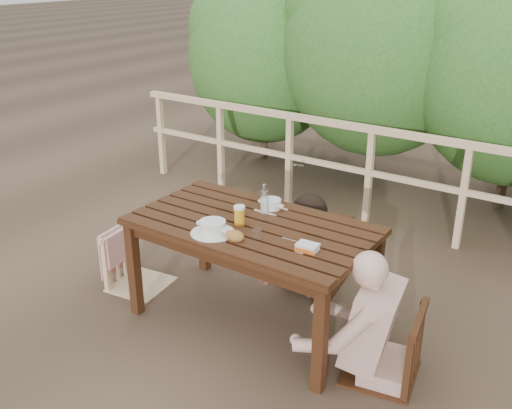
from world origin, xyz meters
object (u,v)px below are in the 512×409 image
Objects in this scene: bread_roll at (235,236)px; tumbler at (257,234)px; chair_far at (315,225)px; chair_right at (386,311)px; beer_glass at (239,216)px; woman at (317,211)px; soup_near at (213,228)px; soup_far at (271,205)px; bottle at (264,201)px; table at (252,274)px; diner_right at (394,280)px; butter_tub at (307,248)px; chair_left at (137,236)px.

bread_roll and tumbler have the same top height.
chair_right is at bearing -48.22° from chair_far.
tumbler is (0.07, -0.93, 0.31)m from chair_far.
chair_right reaches higher than beer_glass.
woman is 1.09m from soup_near.
soup_far is 1.02× the size of bottle.
bottle is at bearing 92.26° from table.
bottle is (0.02, -0.13, 0.08)m from soup_far.
diner_right is at bearing -10.86° from bottle.
butter_tub is (0.52, -0.30, -0.09)m from bottle.
chair_far reaches higher than butter_tub.
bottle is at bearing 69.51° from diner_right.
butter_tub is at bearing 90.89° from diner_right.
bread_roll reaches higher than butter_tub.
bread_roll is (-0.04, -1.03, 0.31)m from chair_far.
chair_far is 1.27m from diner_right.
butter_tub is at bearing -72.36° from chair_far.
diner_right is 0.56m from butter_tub.
diner_right is (1.05, -0.04, 0.31)m from table.
bottle is (-1.03, 0.20, 0.42)m from chair_right.
bottle is at bearing -106.97° from chair_far.
chair_far is at bearing 82.26° from woman.
beer_glass is 1.95× the size of tumbler.
butter_tub is (0.57, -0.08, -0.05)m from beer_glass.
chair_left is at bearing 174.94° from butter_tub.
soup_far is 3.26× the size of tumbler.
soup_near is (0.89, -0.17, 0.37)m from chair_left.
chair_right is 3.13× the size of soup_near.
woman is at bearing 76.02° from soup_far.
chair_left is 6.85× the size of bread_roll.
bread_roll is at bearing -78.67° from table.
soup_far is (-1.05, 0.33, 0.34)m from chair_right.
soup_near is at bearing -179.21° from bread_roll.
soup_near reaches higher than soup_far.
chair_far is at bearing 40.78° from diner_right.
tumbler is 0.36m from butter_tub.
soup_far is (-0.12, -0.49, 0.19)m from woman.
woman reaches higher than chair_far.
tumbler is (0.16, -0.17, 0.42)m from table.
chair_left is 1.13m from soup_far.
soup_far is (0.99, 0.40, 0.36)m from chair_left.
woman reaches higher than chair_right.
bread_roll is at bearing 80.31° from woman.
woman is at bearing 81.06° from bottle.
chair_far is at bearing 80.77° from bottle.
woman is at bearing 111.10° from butter_tub.
soup_near is at bearing -160.10° from tumbler.
butter_tub is (0.43, -0.92, 0.18)m from woman.
diner_right is at bearing -95.75° from chair_left.
chair_left is 0.72× the size of woman.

